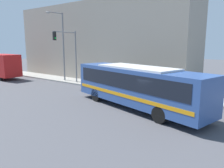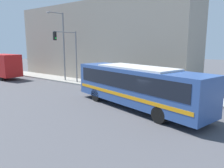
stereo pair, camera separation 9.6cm
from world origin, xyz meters
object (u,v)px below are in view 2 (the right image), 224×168
at_px(delivery_truck, 2,66).
at_px(fire_hydrant, 132,87).
at_px(street_lamp, 62,42).
at_px(parking_meter, 98,77).
at_px(pedestrian_near_corner, 122,79).
at_px(city_bus, 136,84).
at_px(traffic_light_pole, 69,48).

distance_m(delivery_truck, fire_hydrant, 19.06).
distance_m(delivery_truck, street_lamp, 9.76).
bearing_deg(parking_meter, street_lamp, 90.33).
bearing_deg(pedestrian_near_corner, fire_hydrant, -112.11).
height_order(street_lamp, pedestrian_near_corner, street_lamp).
relative_size(city_bus, delivery_truck, 1.68).
xyz_separation_m(parking_meter, street_lamp, (-0.03, 5.76, 3.88)).
height_order(fire_hydrant, pedestrian_near_corner, pedestrian_near_corner).
height_order(city_bus, delivery_truck, delivery_truck).
bearing_deg(delivery_truck, traffic_light_pole, -76.44).
bearing_deg(delivery_truck, parking_meter, -76.23).
xyz_separation_m(fire_hydrant, street_lamp, (-0.03, 10.14, 4.39)).
xyz_separation_m(parking_meter, pedestrian_near_corner, (0.69, -2.69, 0.01)).
bearing_deg(fire_hydrant, traffic_light_pole, 96.51).
bearing_deg(city_bus, pedestrian_near_corner, 57.73).
distance_m(street_lamp, pedestrian_near_corner, 9.32).
relative_size(fire_hydrant, street_lamp, 0.10).
height_order(fire_hydrant, traffic_light_pole, traffic_light_pole).
bearing_deg(traffic_light_pole, street_lamp, 69.13).
xyz_separation_m(delivery_truck, fire_hydrant, (3.51, -18.69, -1.22)).
bearing_deg(street_lamp, delivery_truck, 112.10).
relative_size(delivery_truck, fire_hydrant, 8.47).
height_order(city_bus, fire_hydrant, city_bus).
bearing_deg(street_lamp, parking_meter, -89.67).
distance_m(traffic_light_pole, pedestrian_near_corner, 7.10).
xyz_separation_m(city_bus, fire_hydrant, (4.41, 3.19, -1.24)).
height_order(city_bus, parking_meter, city_bus).
height_order(parking_meter, street_lamp, street_lamp).
xyz_separation_m(traffic_light_pole, parking_meter, (0.90, -3.49, -3.12)).
xyz_separation_m(delivery_truck, parking_meter, (3.51, -14.31, -0.71)).
height_order(parking_meter, pedestrian_near_corner, pedestrian_near_corner).
distance_m(delivery_truck, pedestrian_near_corner, 17.52).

